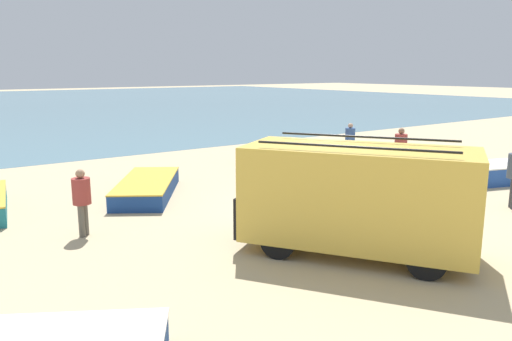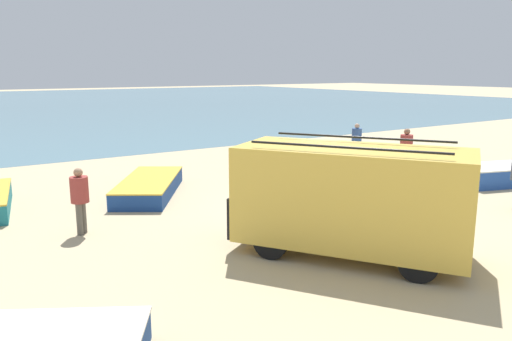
{
  "view_description": "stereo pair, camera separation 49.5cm",
  "coord_description": "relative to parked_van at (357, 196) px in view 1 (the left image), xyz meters",
  "views": [
    {
      "loc": [
        -9.1,
        -9.47,
        3.83
      ],
      "look_at": [
        -0.91,
        1.88,
        1.0
      ],
      "focal_mm": 35.0,
      "sensor_mm": 36.0,
      "label": 1
    },
    {
      "loc": [
        -8.7,
        -9.75,
        3.83
      ],
      "look_at": [
        -0.91,
        1.88,
        1.0
      ],
      "focal_mm": 35.0,
      "sensor_mm": 36.0,
      "label": 2
    }
  ],
  "objects": [
    {
      "name": "fishing_rowboat_3",
      "position": [
        9.2,
        1.96,
        -0.94
      ],
      "size": [
        4.42,
        2.63,
        0.64
      ],
      "rotation": [
        0.0,
        0.0,
        2.82
      ],
      "color": "#234CA3",
      "rests_on": "ground_plane"
    },
    {
      "name": "fisherman_0",
      "position": [
        -4.31,
        4.52,
        -0.3
      ],
      "size": [
        0.42,
        0.42,
        1.6
      ],
      "rotation": [
        0.0,
        0.0,
        2.33
      ],
      "color": "#5B564C",
      "rests_on": "ground_plane"
    },
    {
      "name": "ground_plane",
      "position": [
        1.52,
        2.54,
        -1.26
      ],
      "size": [
        200.0,
        200.0,
        0.0
      ],
      "primitive_type": "plane",
      "color": "tan"
    },
    {
      "name": "parked_van",
      "position": [
        0.0,
        0.0,
        0.0
      ],
      "size": [
        4.2,
        5.05,
        2.42
      ],
      "rotation": [
        0.0,
        0.0,
        2.14
      ],
      "color": "gold",
      "rests_on": "ground_plane"
    },
    {
      "name": "fishing_rowboat_2",
      "position": [
        -1.45,
        7.37,
        -1.0
      ],
      "size": [
        3.51,
        4.62,
        0.51
      ],
      "rotation": [
        0.0,
        0.0,
        0.99
      ],
      "color": "navy",
      "rests_on": "ground_plane"
    },
    {
      "name": "fisherman_2",
      "position": [
        8.13,
        7.95,
        -0.3
      ],
      "size": [
        0.42,
        0.42,
        1.6
      ],
      "rotation": [
        0.0,
        0.0,
        4.21
      ],
      "color": "#38383D",
      "rests_on": "ground_plane"
    },
    {
      "name": "fishing_rowboat_1",
      "position": [
        3.82,
        4.8,
        -0.92
      ],
      "size": [
        5.01,
        1.96,
        0.68
      ],
      "rotation": [
        0.0,
        0.0,
        0.09
      ],
      "color": "navy",
      "rests_on": "ground_plane"
    },
    {
      "name": "fishing_rowboat_5",
      "position": [
        5.8,
        9.45,
        -0.97
      ],
      "size": [
        4.23,
        2.39,
        0.57
      ],
      "rotation": [
        0.0,
        0.0,
        5.94
      ],
      "color": "#ADA89E",
      "rests_on": "ground_plane"
    },
    {
      "name": "fisherman_1",
      "position": [
        7.49,
        4.78,
        -0.22
      ],
      "size": [
        0.45,
        0.45,
        1.73
      ],
      "rotation": [
        0.0,
        0.0,
        4.2
      ],
      "color": "navy",
      "rests_on": "ground_plane"
    }
  ]
}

